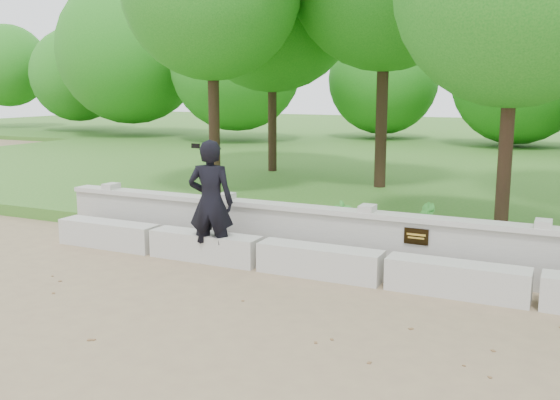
{
  "coord_description": "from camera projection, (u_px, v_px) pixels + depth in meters",
  "views": [
    {
      "loc": [
        2.33,
        -6.44,
        2.8
      ],
      "look_at": [
        -1.68,
        1.95,
        1.09
      ],
      "focal_mm": 40.0,
      "sensor_mm": 36.0,
      "label": 1
    }
  ],
  "objects": [
    {
      "name": "lawn",
      "position": [
        493.0,
        172.0,
        19.62
      ],
      "size": [
        40.0,
        22.0,
        0.25
      ],
      "primitive_type": "cube",
      "color": "#2D6C1D",
      "rests_on": "ground"
    },
    {
      "name": "man_main",
      "position": [
        211.0,
        202.0,
        9.82
      ],
      "size": [
        0.82,
        0.75,
        1.98
      ],
      "color": "black",
      "rests_on": "ground"
    },
    {
      "name": "parapet_wall",
      "position": [
        398.0,
        242.0,
        9.44
      ],
      "size": [
        12.5,
        0.35,
        0.9
      ],
      "color": "#B1AFA7",
      "rests_on": "ground"
    },
    {
      "name": "shrub_b",
      "position": [
        425.0,
        223.0,
        10.26
      ],
      "size": [
        0.41,
        0.45,
        0.66
      ],
      "primitive_type": "imported",
      "rotation": [
        0.0,
        0.0,
        1.97
      ],
      "color": "#338A2E",
      "rests_on": "lawn"
    },
    {
      "name": "concrete_bench",
      "position": [
        385.0,
        270.0,
        8.86
      ],
      "size": [
        11.9,
        0.45,
        0.45
      ],
      "color": "beige",
      "rests_on": "ground"
    },
    {
      "name": "ground",
      "position": [
        338.0,
        332.0,
        7.21
      ],
      "size": [
        80.0,
        80.0,
        0.0
      ],
      "primitive_type": "plane",
      "color": "#8E7957",
      "rests_on": "ground"
    },
    {
      "name": "shrub_a",
      "position": [
        343.0,
        220.0,
        10.52
      ],
      "size": [
        0.4,
        0.4,
        0.64
      ],
      "primitive_type": "imported",
      "rotation": [
        0.0,
        0.0,
        0.79
      ],
      "color": "#338A2E",
      "rests_on": "lawn"
    }
  ]
}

